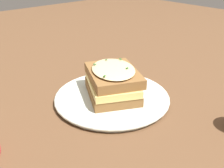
% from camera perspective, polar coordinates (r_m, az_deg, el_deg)
% --- Properties ---
extents(ground_plane, '(2.40, 2.40, 0.00)m').
position_cam_1_polar(ground_plane, '(0.61, 1.97, -3.08)').
color(ground_plane, brown).
extents(dinner_plate, '(0.26, 0.26, 0.01)m').
position_cam_1_polar(dinner_plate, '(0.59, 0.00, -2.86)').
color(dinner_plate, silver).
rests_on(dinner_plate, ground_plane).
extents(sandwich, '(0.17, 0.16, 0.07)m').
position_cam_1_polar(sandwich, '(0.58, 0.12, 0.51)').
color(sandwich, brown).
rests_on(sandwich, dinner_plate).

